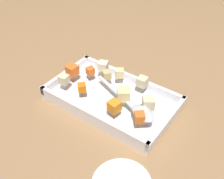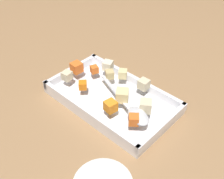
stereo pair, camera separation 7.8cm
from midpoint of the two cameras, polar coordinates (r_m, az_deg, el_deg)
The scene contains 15 objects.
ground_plane at distance 0.82m, azimuth -2.63°, elevation -2.54°, with size 4.00×4.00×0.00m, color #936D47.
baking_dish at distance 0.81m, azimuth -2.77°, elevation -2.20°, with size 0.37×0.21×0.04m.
carrot_chunk_corner_sw at distance 0.73m, azimuth -2.62°, elevation -3.56°, with size 0.03×0.03×0.03m, color orange.
carrot_chunk_front_center at distance 0.86m, azimuth -10.80°, elevation 3.82°, with size 0.03×0.03×0.03m, color orange.
carrot_chunk_corner_se at distance 0.86m, azimuth -7.12°, elevation 3.73°, with size 0.02×0.02×0.02m, color orange.
carrot_chunk_near_left at distance 0.80m, azimuth -9.03°, elevation 0.28°, with size 0.02×0.02×0.02m, color orange.
carrot_chunk_corner_nw at distance 0.70m, azimuth 2.50°, elevation -5.90°, with size 0.03×0.03×0.03m, color orange.
potato_chunk_mid_left at distance 0.84m, azimuth -1.11°, elevation 3.30°, with size 0.03×0.03×0.03m, color #E0CC89.
potato_chunk_center at distance 0.81m, azimuth 3.51°, elevation 1.50°, with size 0.03×0.03×0.03m, color beige.
potato_chunk_near_right at distance 0.87m, azimuth -4.41°, elevation 4.76°, with size 0.03×0.03×0.03m, color beige.
potato_chunk_far_right at distance 0.84m, azimuth -3.77°, elevation 2.99°, with size 0.02×0.02×0.02m, color tan.
potato_chunk_heap_top at distance 0.73m, azimuth 4.38°, elevation -3.02°, with size 0.03×0.03×0.03m, color beige.
potato_chunk_far_left at distance 0.76m, azimuth -0.54°, elevation -1.16°, with size 0.03×0.03×0.03m, color #E0CC89.
potato_chunk_mid_right at distance 0.83m, azimuth -12.54°, elevation 1.96°, with size 0.03×0.03×0.03m, color beige.
serving_spoon at distance 0.72m, azimuth 2.63°, elevation -4.50°, with size 0.24×0.11×0.02m.
Camera 1 is at (0.35, -0.50, 0.55)m, focal length 44.39 mm.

